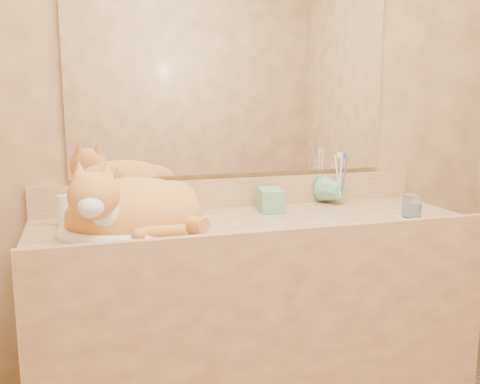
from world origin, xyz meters
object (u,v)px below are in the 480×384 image
object	(u,v)px
cat	(130,207)
water_glass	(412,206)
vanity_counter	(254,329)
sink_basin	(126,211)
soap_dispenser	(274,189)
toothbrush_cup	(341,193)

from	to	relation	value
cat	water_glass	distance (m)	1.02
vanity_counter	water_glass	distance (m)	0.75
vanity_counter	water_glass	xyz separation A→B (m)	(0.56, -0.15, 0.48)
sink_basin	water_glass	size ratio (longest dim) A/B	5.36
soap_dispenser	toothbrush_cup	xyz separation A→B (m)	(0.32, 0.08, -0.05)
cat	soap_dispenser	size ratio (longest dim) A/B	2.38
soap_dispenser	toothbrush_cup	world-z (taller)	soap_dispenser
sink_basin	water_glass	world-z (taller)	sink_basin
vanity_counter	water_glass	size ratio (longest dim) A/B	18.94
sink_basin	toothbrush_cup	size ratio (longest dim) A/B	4.03
cat	water_glass	world-z (taller)	cat
toothbrush_cup	water_glass	world-z (taller)	toothbrush_cup
sink_basin	cat	size ratio (longest dim) A/B	0.97
cat	soap_dispenser	xyz separation A→B (m)	(0.55, 0.10, 0.02)
sink_basin	water_glass	xyz separation A→B (m)	(1.02, -0.13, -0.02)
soap_dispenser	cat	bearing A→B (deg)	-161.70
sink_basin	soap_dispenser	world-z (taller)	soap_dispenser
water_glass	vanity_counter	bearing A→B (deg)	164.80
toothbrush_cup	cat	bearing A→B (deg)	-168.34
vanity_counter	toothbrush_cup	size ratio (longest dim) A/B	14.22
sink_basin	cat	bearing A→B (deg)	-10.63
toothbrush_cup	water_glass	bearing A→B (deg)	-66.72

